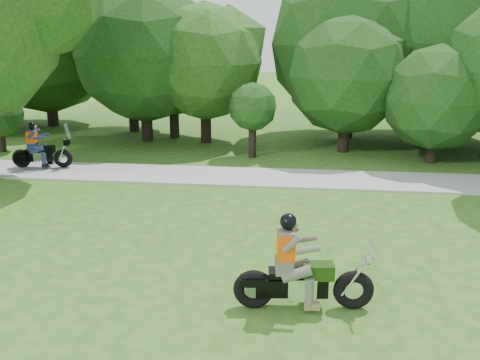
{
  "coord_description": "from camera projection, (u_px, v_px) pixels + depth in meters",
  "views": [
    {
      "loc": [
        -0.19,
        -8.78,
        4.78
      ],
      "look_at": [
        -1.72,
        4.15,
        1.03
      ],
      "focal_mm": 40.0,
      "sensor_mm": 36.0,
      "label": 1
    }
  ],
  "objects": [
    {
      "name": "tree_line",
      "position": [
        307.0,
        54.0,
        22.7
      ],
      "size": [
        39.71,
        11.4,
        7.83
      ],
      "color": "black",
      "rests_on": "ground"
    },
    {
      "name": "ground",
      "position": [
        307.0,
        300.0,
        9.68
      ],
      "size": [
        100.0,
        100.0,
        0.0
      ],
      "primitive_type": "plane",
      "color": "#2F5418",
      "rests_on": "ground"
    },
    {
      "name": "walkway",
      "position": [
        307.0,
        179.0,
        17.31
      ],
      "size": [
        60.0,
        2.2,
        0.06
      ],
      "primitive_type": "cube",
      "color": "gray",
      "rests_on": "ground"
    },
    {
      "name": "chopper_motorcycle",
      "position": [
        297.0,
        274.0,
        9.24
      ],
      "size": [
        2.47,
        0.72,
        1.76
      ],
      "rotation": [
        0.0,
        0.0,
        0.1
      ],
      "color": "black",
      "rests_on": "ground"
    },
    {
      "name": "touring_motorcycle",
      "position": [
        38.0,
        151.0,
        18.4
      ],
      "size": [
        2.1,
        0.78,
        1.6
      ],
      "rotation": [
        0.0,
        0.0,
        0.13
      ],
      "color": "black",
      "rests_on": "walkway"
    }
  ]
}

